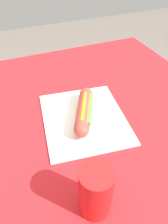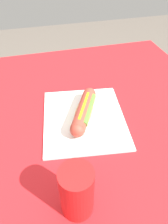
# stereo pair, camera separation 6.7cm
# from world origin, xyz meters

# --- Properties ---
(ground_plane) EXTENTS (6.00, 6.00, 0.00)m
(ground_plane) POSITION_xyz_m (0.00, 0.00, 0.00)
(ground_plane) COLOR #6B6056
(ground_plane) RESTS_ON ground
(dining_table) EXTENTS (1.14, 0.94, 0.74)m
(dining_table) POSITION_xyz_m (0.00, 0.00, 0.61)
(dining_table) COLOR brown
(dining_table) RESTS_ON ground
(paper_wrapper) EXTENTS (0.33, 0.30, 0.01)m
(paper_wrapper) POSITION_xyz_m (-0.06, -0.04, 0.74)
(paper_wrapper) COLOR white
(paper_wrapper) RESTS_ON dining_table
(hot_dog) EXTENTS (0.20, 0.12, 0.05)m
(hot_dog) POSITION_xyz_m (-0.06, -0.04, 0.77)
(hot_dog) COLOR #DBB26B
(hot_dog) RESTS_ON paper_wrapper
(drinking_cup) EXTENTS (0.07, 0.07, 0.14)m
(drinking_cup) POSITION_xyz_m (0.22, -0.13, 0.80)
(drinking_cup) COLOR red
(drinking_cup) RESTS_ON dining_table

